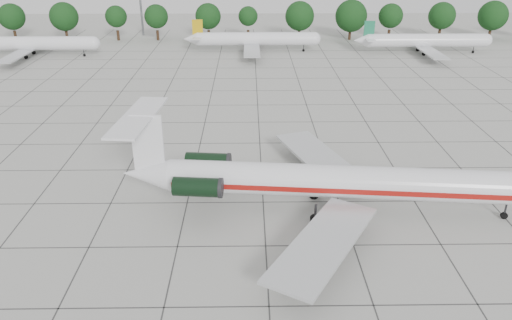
{
  "coord_description": "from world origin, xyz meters",
  "views": [
    {
      "loc": [
        -1.44,
        -45.73,
        26.1
      ],
      "look_at": [
        -0.71,
        3.04,
        3.5
      ],
      "focal_mm": 35.0,
      "sensor_mm": 36.0,
      "label": 1
    }
  ],
  "objects_px": {
    "bg_airliner_c": "(255,39)",
    "bg_airliner_d": "(426,41)",
    "main_airliner": "(322,180)",
    "bg_airliner_b": "(31,44)"
  },
  "relations": [
    {
      "from": "bg_airliner_c",
      "to": "bg_airliner_d",
      "type": "distance_m",
      "value": 39.21
    },
    {
      "from": "main_airliner",
      "to": "bg_airliner_b",
      "type": "relative_size",
      "value": 1.49
    },
    {
      "from": "main_airliner",
      "to": "bg_airliner_d",
      "type": "height_order",
      "value": "main_airliner"
    },
    {
      "from": "main_airliner",
      "to": "bg_airliner_c",
      "type": "height_order",
      "value": "main_airliner"
    },
    {
      "from": "bg_airliner_b",
      "to": "bg_airliner_c",
      "type": "bearing_deg",
      "value": 4.83
    },
    {
      "from": "main_airliner",
      "to": "bg_airliner_b",
      "type": "height_order",
      "value": "main_airliner"
    },
    {
      "from": "bg_airliner_b",
      "to": "bg_airliner_c",
      "type": "height_order",
      "value": "same"
    },
    {
      "from": "bg_airliner_d",
      "to": "main_airliner",
      "type": "bearing_deg",
      "value": -115.32
    },
    {
      "from": "bg_airliner_b",
      "to": "bg_airliner_c",
      "type": "xyz_separation_m",
      "value": [
        50.06,
        4.23,
        0.0
      ]
    },
    {
      "from": "main_airliner",
      "to": "bg_airliner_c",
      "type": "xyz_separation_m",
      "value": [
        -5.7,
        73.04,
        -0.57
      ]
    }
  ]
}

